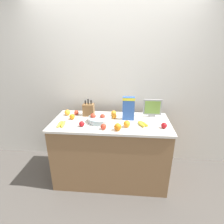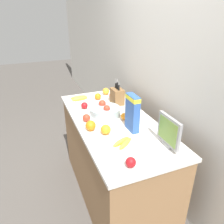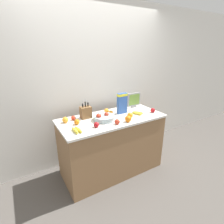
% 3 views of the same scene
% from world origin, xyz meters
% --- Properties ---
extents(ground_plane, '(14.00, 14.00, 0.00)m').
position_xyz_m(ground_plane, '(0.00, 0.00, 0.00)').
color(ground_plane, '#514C47').
extents(wall_back, '(9.00, 0.06, 2.60)m').
position_xyz_m(wall_back, '(0.00, 0.57, 1.30)').
color(wall_back, silver).
rests_on(wall_back, ground_plane).
extents(counter, '(1.55, 0.70, 0.91)m').
position_xyz_m(counter, '(0.00, 0.00, 0.46)').
color(counter, olive).
rests_on(counter, ground_plane).
extents(knife_block, '(0.15, 0.11, 0.28)m').
position_xyz_m(knife_block, '(-0.33, 0.18, 1.00)').
color(knife_block, brown).
rests_on(knife_block, counter).
extents(small_monitor, '(0.25, 0.03, 0.25)m').
position_xyz_m(small_monitor, '(0.56, 0.21, 1.05)').
color(small_monitor, gray).
rests_on(small_monitor, counter).
extents(cereal_box, '(0.16, 0.06, 0.32)m').
position_xyz_m(cereal_box, '(0.23, 0.08, 1.09)').
color(cereal_box, '#2D56A8').
rests_on(cereal_box, counter).
extents(fruit_bowl, '(0.30, 0.30, 0.11)m').
position_xyz_m(fruit_bowl, '(-0.15, -0.03, 0.95)').
color(fruit_bowl, '#99B2B7').
rests_on(fruit_bowl, counter).
extents(banana_bunch_left, '(0.10, 0.19, 0.04)m').
position_xyz_m(banana_bunch_left, '(-0.60, -0.17, 0.93)').
color(banana_bunch_left, yellow).
rests_on(banana_bunch_left, counter).
extents(banana_bunch_right, '(0.15, 0.19, 0.04)m').
position_xyz_m(banana_bunch_right, '(0.41, -0.09, 0.93)').
color(banana_bunch_right, yellow).
rests_on(banana_bunch_right, counter).
extents(apple_by_knife_block, '(0.07, 0.07, 0.07)m').
position_xyz_m(apple_by_knife_block, '(-0.34, -0.19, 0.95)').
color(apple_by_knife_block, '#A31419').
rests_on(apple_by_knife_block, counter).
extents(apple_rightmost, '(0.07, 0.07, 0.07)m').
position_xyz_m(apple_rightmost, '(-0.52, 0.19, 0.95)').
color(apple_rightmost, red).
rests_on(apple_rightmost, counter).
extents(apple_leftmost, '(0.07, 0.07, 0.07)m').
position_xyz_m(apple_leftmost, '(0.66, -0.15, 0.95)').
color(apple_leftmost, '#A31419').
rests_on(apple_leftmost, counter).
extents(apple_rear, '(0.07, 0.07, 0.07)m').
position_xyz_m(apple_rear, '(-0.06, -0.24, 0.95)').
color(apple_rear, red).
rests_on(apple_rear, counter).
extents(orange_by_cereal, '(0.07, 0.07, 0.07)m').
position_xyz_m(orange_by_cereal, '(-0.53, 0.02, 0.95)').
color(orange_by_cereal, orange).
rests_on(orange_by_cereal, counter).
extents(orange_front_center, '(0.07, 0.07, 0.07)m').
position_xyz_m(orange_front_center, '(0.04, 0.10, 0.95)').
color(orange_front_center, orange).
rests_on(orange_front_center, counter).
extents(orange_near_bowl, '(0.08, 0.08, 0.08)m').
position_xyz_m(orange_near_bowl, '(0.21, -0.16, 0.96)').
color(orange_near_bowl, orange).
rests_on(orange_near_bowl, counter).
extents(orange_mid_left, '(0.08, 0.08, 0.08)m').
position_xyz_m(orange_mid_left, '(0.02, 0.20, 0.95)').
color(orange_mid_left, orange).
rests_on(orange_mid_left, counter).
extents(orange_back_center, '(0.08, 0.08, 0.08)m').
position_xyz_m(orange_back_center, '(-0.64, 0.16, 0.95)').
color(orange_back_center, orange).
rests_on(orange_back_center, counter).
extents(orange_front_left, '(0.09, 0.09, 0.09)m').
position_xyz_m(orange_front_left, '(0.11, -0.25, 0.96)').
color(orange_front_left, orange).
rests_on(orange_front_left, counter).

